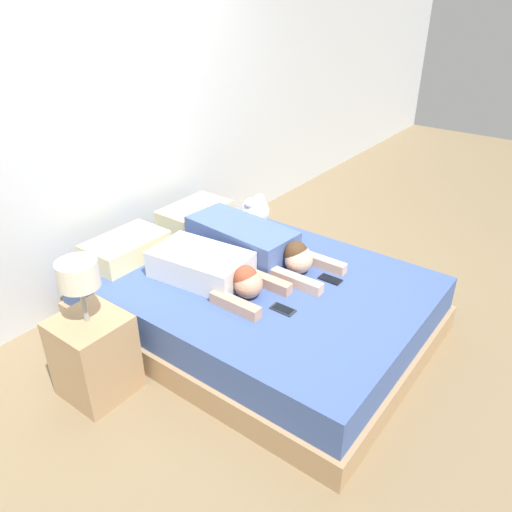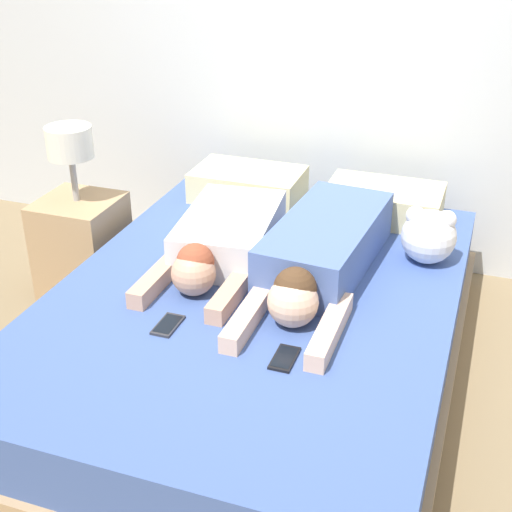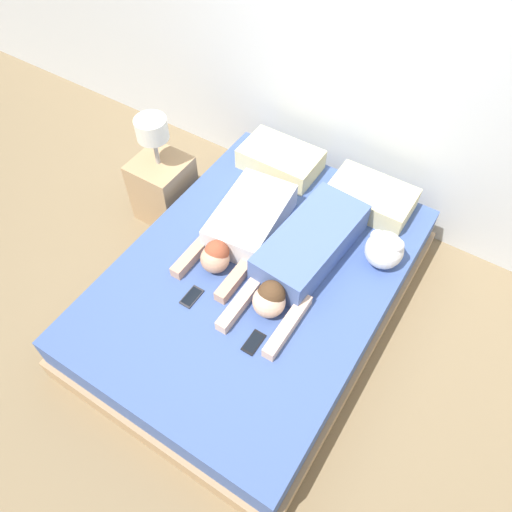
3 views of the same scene
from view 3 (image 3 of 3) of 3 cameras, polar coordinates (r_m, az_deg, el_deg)
name	(u,v)px [view 3 (image 3 of 3)]	position (r m, az deg, el deg)	size (l,w,h in m)	color
ground_plane	(256,307)	(3.38, 0.00, -5.83)	(12.00, 12.00, 0.00)	#7F6B4C
wall_back	(369,41)	(3.31, 12.77, 22.89)	(12.00, 0.06, 2.60)	silver
bed	(256,290)	(3.21, 0.00, -3.92)	(1.61, 2.21, 0.41)	tan
pillow_head_left	(280,159)	(3.60, 2.82, 10.99)	(0.55, 0.35, 0.15)	beige
pillow_head_right	(371,197)	(3.41, 13.00, 6.54)	(0.55, 0.35, 0.15)	beige
person_left	(243,226)	(3.14, -1.49, 3.42)	(0.45, 0.92, 0.20)	silver
person_right	(303,254)	(2.99, 5.37, 0.17)	(0.42, 1.16, 0.22)	#4C66A5
cell_phone_left	(192,297)	(2.95, -7.36, -4.64)	(0.08, 0.15, 0.01)	#2D2D33
cell_phone_right	(254,342)	(2.77, -0.28, -9.85)	(0.08, 0.15, 0.01)	black
plush_toy	(384,249)	(3.08, 14.46, 0.74)	(0.23, 0.23, 0.24)	white
nightstand	(163,184)	(3.75, -10.60, 8.12)	(0.37, 0.37, 0.87)	tan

